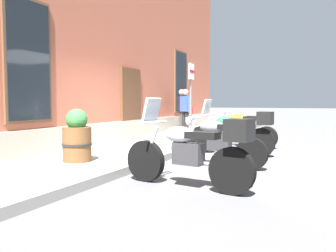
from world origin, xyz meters
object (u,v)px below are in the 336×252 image
at_px(motorcycle_silver_touring, 192,151).
at_px(motorcycle_green_touring, 235,132).
at_px(parking_sign, 191,90).
at_px(motorcycle_yellow_naked, 242,129).
at_px(barrel_planter, 77,138).
at_px(pedestrian_dark_jacket, 182,108).
at_px(motorcycle_grey_naked, 216,142).
at_px(pedestrian_blue_top, 185,109).

height_order(motorcycle_silver_touring, motorcycle_green_touring, motorcycle_green_touring).
xyz_separation_m(motorcycle_silver_touring, parking_sign, (4.57, 1.75, 1.05)).
distance_m(motorcycle_silver_touring, parking_sign, 5.01).
xyz_separation_m(motorcycle_yellow_naked, barrel_planter, (-4.60, 2.07, 0.10)).
xyz_separation_m(motorcycle_green_touring, pedestrian_dark_jacket, (4.06, 3.03, 0.48)).
distance_m(motorcycle_grey_naked, parking_sign, 3.34).
distance_m(motorcycle_green_touring, pedestrian_dark_jacket, 5.09).
relative_size(motorcycle_silver_touring, motorcycle_green_touring, 0.99).
distance_m(parking_sign, barrel_planter, 4.29).
bearing_deg(motorcycle_grey_naked, pedestrian_dark_jacket, 28.19).
relative_size(motorcycle_green_touring, pedestrian_blue_top, 1.36).
bearing_deg(motorcycle_yellow_naked, motorcycle_silver_touring, -175.52).
bearing_deg(pedestrian_blue_top, barrel_planter, -176.80).
bearing_deg(parking_sign, motorcycle_green_touring, -125.10).
bearing_deg(parking_sign, motorcycle_grey_naked, -150.29).
relative_size(motorcycle_green_touring, motorcycle_yellow_naked, 1.09).
xyz_separation_m(pedestrian_blue_top, barrel_planter, (-6.41, -0.36, -0.43)).
relative_size(motorcycle_grey_naked, motorcycle_yellow_naked, 1.01).
relative_size(motorcycle_silver_touring, pedestrian_dark_jacket, 1.34).
bearing_deg(pedestrian_dark_jacket, motorcycle_grey_naked, -151.81).
xyz_separation_m(motorcycle_grey_naked, pedestrian_blue_top, (5.04, 2.64, 0.54)).
bearing_deg(motorcycle_yellow_naked, motorcycle_green_touring, -173.74).
relative_size(parking_sign, barrel_planter, 2.25).
xyz_separation_m(pedestrian_blue_top, pedestrian_dark_jacket, (0.69, 0.43, 0.01)).
bearing_deg(parking_sign, motorcycle_yellow_naked, -69.95).
bearing_deg(pedestrian_dark_jacket, motorcycle_green_touring, -143.28).
bearing_deg(pedestrian_blue_top, motorcycle_green_touring, -142.40).
distance_m(motorcycle_silver_touring, motorcycle_yellow_naked, 5.08).
bearing_deg(motorcycle_green_touring, pedestrian_blue_top, 37.60).
bearing_deg(pedestrian_dark_jacket, pedestrian_blue_top, -147.93).
relative_size(motorcycle_yellow_naked, barrel_planter, 2.00).
xyz_separation_m(motorcycle_green_touring, parking_sign, (1.07, 1.52, 1.04)).
bearing_deg(pedestrian_dark_jacket, barrel_planter, -173.67).
bearing_deg(motorcycle_grey_naked, barrel_planter, 120.99).
bearing_deg(motorcycle_green_touring, motorcycle_yellow_naked, 6.26).
distance_m(motorcycle_grey_naked, pedestrian_dark_jacket, 6.52).
xyz_separation_m(motorcycle_grey_naked, parking_sign, (2.73, 1.56, 1.12)).
height_order(pedestrian_dark_jacket, parking_sign, parking_sign).
height_order(motorcycle_grey_naked, motorcycle_green_touring, motorcycle_green_touring).
relative_size(motorcycle_yellow_naked, pedestrian_blue_top, 1.26).
distance_m(pedestrian_dark_jacket, parking_sign, 3.40).
xyz_separation_m(motorcycle_grey_naked, pedestrian_dark_jacket, (5.73, 3.07, 0.55)).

